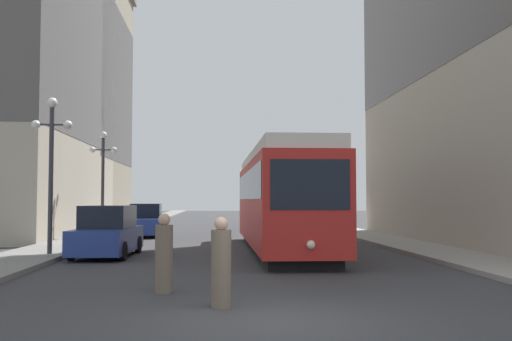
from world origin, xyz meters
TOP-DOWN VIEW (x-y plane):
  - ground_plane at (0.00, 0.00)m, footprint 200.00×200.00m
  - sidewalk_left at (-7.33, 40.00)m, footprint 2.50×120.00m
  - sidewalk_right at (7.33, 40.00)m, footprint 2.50×120.00m
  - streetcar at (1.64, 13.21)m, footprint 2.67×14.53m
  - transit_bus at (5.56, 32.25)m, footprint 2.84×12.05m
  - parked_car_left_near at (-4.78, 23.17)m, footprint 2.05×4.98m
  - parked_car_left_mid at (-4.78, 11.41)m, footprint 2.05×4.58m
  - pedestrian_crossing_near at (-0.83, 1.27)m, footprint 0.38×0.38m
  - pedestrian_crossing_far at (-2.06, 3.10)m, footprint 0.39×0.39m
  - lamp_post_left_near at (-6.68, 11.00)m, footprint 1.41×0.36m
  - lamp_post_left_far at (-6.68, 20.39)m, footprint 1.41×0.36m
  - building_left_midblock at (-13.83, 36.70)m, footprint 11.10×15.00m

SIDE VIEW (x-z plane):
  - ground_plane at x=0.00m, z-range 0.00..0.00m
  - sidewalk_left at x=-7.33m, z-range 0.00..0.15m
  - sidewalk_right at x=7.33m, z-range 0.00..0.15m
  - pedestrian_crossing_near at x=-0.83m, z-range -0.06..1.64m
  - pedestrian_crossing_far at x=-2.06m, z-range -0.06..1.66m
  - parked_car_left_mid at x=-4.78m, z-range -0.07..1.75m
  - parked_car_left_near at x=-4.78m, z-range -0.07..1.75m
  - transit_bus at x=5.56m, z-range 0.22..3.67m
  - streetcar at x=1.64m, z-range 0.16..4.05m
  - lamp_post_left_far at x=-6.68m, z-range 1.00..6.40m
  - lamp_post_left_near at x=-6.68m, z-range 1.01..6.48m
  - building_left_midblock at x=-13.83m, z-range 0.29..20.87m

